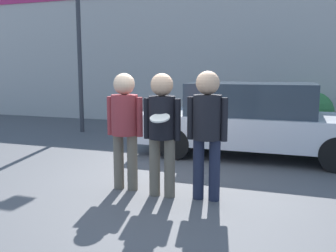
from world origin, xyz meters
TOP-DOWN VIEW (x-y plane):
  - ground_plane at (0.00, 0.00)m, footprint 56.00×56.00m
  - storefront_building at (0.00, 6.82)m, footprint 24.00×0.22m
  - person_left at (-0.41, -0.01)m, footprint 0.55×0.38m
  - person_middle_with_frisbee at (0.20, -0.12)m, footprint 0.53×0.56m
  - person_right at (0.81, -0.05)m, footprint 0.54×0.37m
  - parked_car_near at (1.12, 2.84)m, footprint 4.70×1.88m
  - street_lamp at (-3.54, 4.24)m, footprint 1.39×0.35m
  - shrub at (2.30, 6.05)m, footprint 1.16×1.16m

SIDE VIEW (x-z plane):
  - ground_plane at x=0.00m, z-range 0.00..0.00m
  - shrub at x=2.30m, z-range 0.00..1.16m
  - parked_car_near at x=1.12m, z-range 0.00..1.47m
  - person_middle_with_frisbee at x=0.20m, z-range 0.17..1.86m
  - person_left at x=-0.41m, z-range 0.17..1.87m
  - person_right at x=0.81m, z-range 0.18..1.90m
  - storefront_building at x=0.00m, z-range 0.03..4.45m
  - street_lamp at x=-3.54m, z-range 0.65..6.03m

